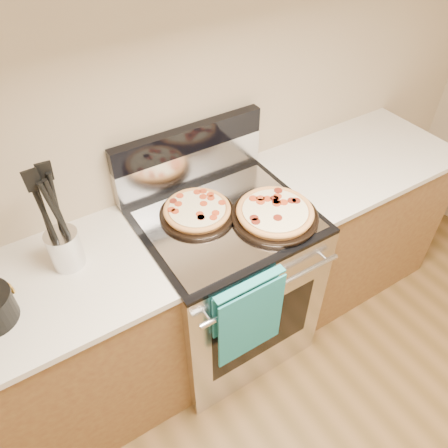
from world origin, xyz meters
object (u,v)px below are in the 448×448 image
range_body (225,284)px  utensil_crock (65,249)px  pepperoni_pizza_back (197,211)px  pepperoni_pizza_front (275,213)px

range_body → utensil_crock: size_ratio=5.55×
pepperoni_pizza_back → pepperoni_pizza_front: pepperoni_pizza_front is taller
pepperoni_pizza_back → utensil_crock: bearing=176.4°
pepperoni_pizza_front → pepperoni_pizza_back: bearing=144.6°
pepperoni_pizza_front → utensil_crock: 0.89m
pepperoni_pizza_front → utensil_crock: (-0.86, 0.24, 0.04)m
range_body → pepperoni_pizza_front: 0.55m
pepperoni_pizza_back → utensil_crock: utensil_crock is taller
range_body → pepperoni_pizza_back: 0.51m
utensil_crock → pepperoni_pizza_back: bearing=-3.6°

